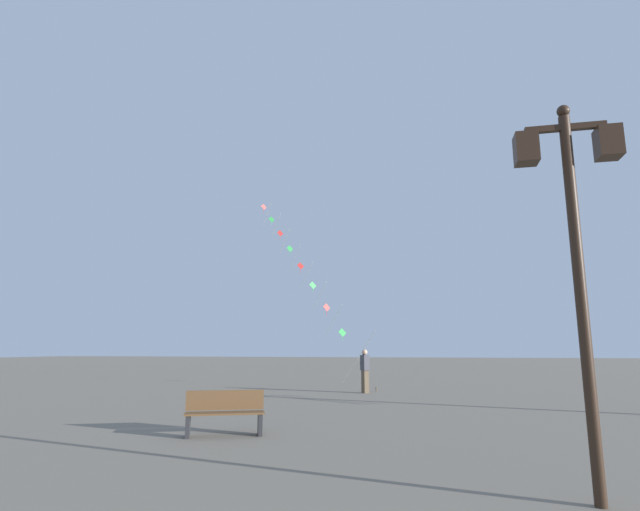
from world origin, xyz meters
TOP-DOWN VIEW (x-y plane):
  - ground_plane at (0.00, 20.00)m, footprint 160.00×160.00m
  - twin_lantern_lamp_post at (1.93, 6.50)m, footprint 1.26×0.28m
  - kite_train at (-6.82, 27.44)m, footprint 9.15×11.69m
  - kite_flyer at (-2.40, 20.40)m, footprint 0.47×0.60m
  - park_bench at (-4.03, 9.98)m, footprint 1.65×1.02m

SIDE VIEW (x-z plane):
  - ground_plane at x=0.00m, z-range 0.00..0.00m
  - park_bench at x=-4.03m, z-range 0.01..0.90m
  - kite_flyer at x=-2.40m, z-range 0.05..1.76m
  - twin_lantern_lamp_post at x=1.93m, z-range 0.93..5.79m
  - kite_train at x=-6.82m, z-range 0.35..12.28m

